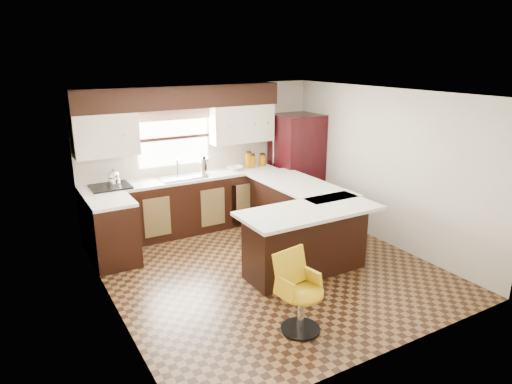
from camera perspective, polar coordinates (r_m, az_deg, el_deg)
floor at (r=6.47m, az=1.54°, el=-9.49°), size 4.40×4.40×0.00m
ceiling at (r=5.82m, az=1.73°, el=12.20°), size 4.40×4.40×0.00m
wall_back at (r=7.94m, az=-6.77°, el=4.58°), size 4.40×0.00×4.40m
wall_front at (r=4.43m, az=16.84°, el=-6.11°), size 4.40×0.00×4.40m
wall_left at (r=5.29m, az=-18.13°, el=-2.43°), size 0.00×4.40×4.40m
wall_right at (r=7.33m, az=15.77°, el=3.03°), size 0.00×4.40×4.40m
base_cab_back at (r=7.70m, az=-8.75°, el=-1.67°), size 3.30×0.60×0.90m
base_cab_left at (r=6.76m, az=-17.40°, el=-4.96°), size 0.60×0.70×0.90m
counter_back at (r=7.57m, az=-8.91°, el=1.72°), size 3.30×0.60×0.04m
counter_left at (r=6.60m, az=-17.76°, el=-1.15°), size 0.60×0.70×0.04m
soffit at (r=7.47m, az=-9.36°, el=11.64°), size 3.40×0.35×0.36m
upper_cab_left at (r=7.19m, az=-18.32°, el=6.80°), size 0.94×0.35×0.64m
upper_cab_right at (r=7.98m, az=-1.86°, el=8.55°), size 1.14×0.35×0.64m
window_pane at (r=7.67m, az=-10.24°, el=6.67°), size 1.20×0.02×0.90m
valance at (r=7.58m, az=-10.29°, el=9.53°), size 1.30×0.06×0.18m
sink at (r=7.52m, az=-9.22°, el=1.91°), size 0.75×0.45×0.03m
dishwasher at (r=7.86m, az=-1.19°, el=-1.24°), size 0.58×0.03×0.78m
cooktop at (r=7.21m, az=-17.75°, el=0.64°), size 0.58×0.50×0.02m
peninsula_long at (r=7.24m, az=5.05°, el=-2.76°), size 0.60×1.95×0.90m
peninsula_return at (r=6.21m, az=6.24°, el=-6.19°), size 1.65×0.60×0.90m
counter_pen_long at (r=7.12m, az=5.48°, el=0.89°), size 0.84×1.95×0.04m
counter_pen_return at (r=5.97m, az=6.74°, el=-2.33°), size 1.89×0.84×0.04m
refrigerator at (r=8.44m, az=5.06°, el=3.42°), size 0.79×0.76×1.84m
bar_chair at (r=4.96m, az=5.70°, el=-12.55°), size 0.55×0.55×0.88m
kettle at (r=7.19m, az=-17.37°, el=1.77°), size 0.19×0.19×0.25m
percolator at (r=7.66m, az=-6.50°, el=3.22°), size 0.14×0.14×0.27m
mixing_bowl at (r=7.92m, az=-2.65°, el=3.00°), size 0.29×0.29×0.06m
canister_large at (r=8.04m, az=-0.96°, el=3.97°), size 0.12×0.12×0.26m
canister_med at (r=8.08m, az=-0.56°, el=3.85°), size 0.14×0.14×0.22m
canister_small at (r=8.19m, az=0.80°, el=3.96°), size 0.13×0.13×0.20m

